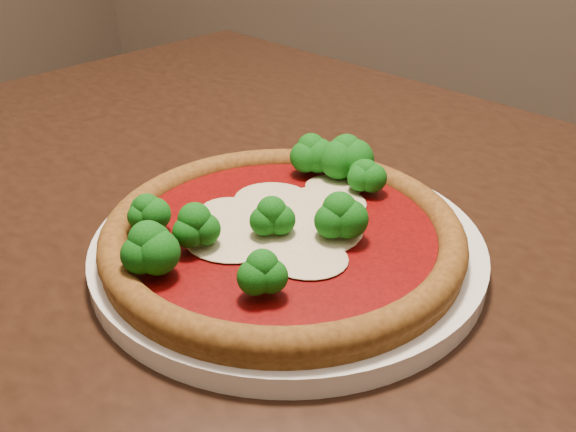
% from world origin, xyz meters
% --- Properties ---
extents(dining_table, '(1.35, 1.21, 0.75)m').
position_xyz_m(dining_table, '(-0.22, -0.25, 0.65)').
color(dining_table, black).
rests_on(dining_table, floor).
extents(plate, '(0.33, 0.33, 0.02)m').
position_xyz_m(plate, '(-0.17, -0.33, 0.76)').
color(plate, white).
rests_on(plate, dining_table).
extents(pizza, '(0.30, 0.30, 0.06)m').
position_xyz_m(pizza, '(-0.18, -0.34, 0.78)').
color(pizza, brown).
rests_on(pizza, plate).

